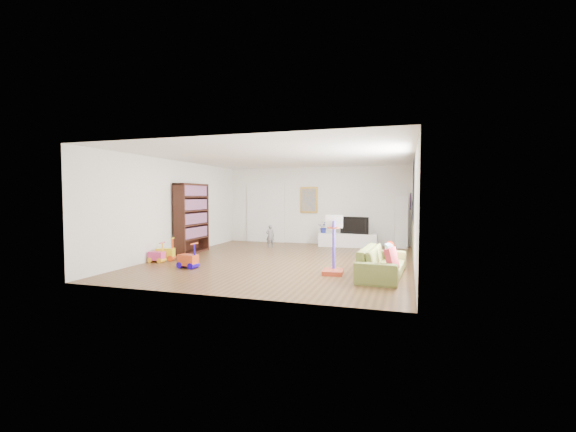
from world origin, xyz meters
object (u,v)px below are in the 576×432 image
(bookshelf, at_px, (192,218))
(basketball_hoop, at_px, (333,245))
(media_console, at_px, (348,240))
(sofa, at_px, (382,262))

(bookshelf, xyz_separation_m, basketball_hoop, (4.58, -1.83, -0.39))
(media_console, height_order, basketball_hoop, basketball_hoop)
(media_console, xyz_separation_m, sofa, (1.39, -4.48, 0.08))
(bookshelf, height_order, basketball_hoop, bookshelf)
(media_console, xyz_separation_m, bookshelf, (-4.22, -2.74, 0.81))
(bookshelf, height_order, sofa, bookshelf)
(basketball_hoop, bearing_deg, bookshelf, 152.97)
(media_console, relative_size, sofa, 0.92)
(sofa, bearing_deg, bookshelf, 76.79)
(media_console, bearing_deg, basketball_hoop, -86.44)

